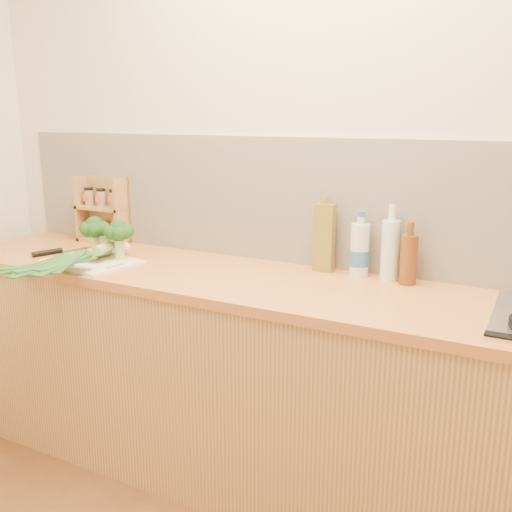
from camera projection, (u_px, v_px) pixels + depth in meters
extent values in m
plane|color=beige|center=(320.00, 172.00, 2.35)|extent=(3.50, 0.00, 3.50)
cube|color=silver|center=(319.00, 204.00, 2.37)|extent=(3.20, 0.02, 0.54)
cube|color=tan|center=(287.00, 394.00, 2.31)|extent=(3.20, 0.60, 0.86)
cube|color=#B87436|center=(289.00, 288.00, 2.20)|extent=(3.20, 0.62, 0.04)
cube|color=white|center=(92.00, 262.00, 2.49)|extent=(0.43, 0.35, 0.01)
cylinder|color=#A6B469|center=(96.00, 245.00, 2.59)|extent=(0.04, 0.04, 0.08)
sphere|color=#15390F|center=(94.00, 225.00, 2.57)|extent=(0.08, 0.08, 0.08)
sphere|color=#15390F|center=(101.00, 229.00, 2.56)|extent=(0.06, 0.06, 0.06)
sphere|color=#15390F|center=(103.00, 228.00, 2.59)|extent=(0.06, 0.06, 0.06)
sphere|color=#15390F|center=(99.00, 227.00, 2.61)|extent=(0.06, 0.06, 0.06)
sphere|color=#15390F|center=(91.00, 227.00, 2.61)|extent=(0.06, 0.06, 0.06)
sphere|color=#15390F|center=(86.00, 228.00, 2.58)|extent=(0.06, 0.06, 0.06)
sphere|color=#15390F|center=(87.00, 230.00, 2.55)|extent=(0.06, 0.06, 0.06)
sphere|color=#15390F|center=(94.00, 230.00, 2.54)|extent=(0.06, 0.06, 0.06)
cylinder|color=#A6B469|center=(120.00, 249.00, 2.50)|extent=(0.04, 0.04, 0.09)
sphere|color=#15390F|center=(118.00, 229.00, 2.48)|extent=(0.08, 0.08, 0.08)
sphere|color=#15390F|center=(125.00, 232.00, 2.46)|extent=(0.06, 0.06, 0.06)
sphere|color=#15390F|center=(127.00, 231.00, 2.50)|extent=(0.06, 0.06, 0.06)
sphere|color=#15390F|center=(123.00, 230.00, 2.52)|extent=(0.06, 0.06, 0.06)
sphere|color=#15390F|center=(115.00, 230.00, 2.51)|extent=(0.06, 0.06, 0.06)
sphere|color=#15390F|center=(110.00, 232.00, 2.48)|extent=(0.06, 0.06, 0.06)
sphere|color=#15390F|center=(111.00, 233.00, 2.45)|extent=(0.06, 0.06, 0.06)
sphere|color=#15390F|center=(118.00, 233.00, 2.45)|extent=(0.06, 0.06, 0.06)
cylinder|color=white|center=(118.00, 249.00, 2.60)|extent=(0.06, 0.11, 0.04)
cylinder|color=#83AD56|center=(97.00, 253.00, 2.52)|extent=(0.07, 0.13, 0.04)
cube|color=#19471A|center=(38.00, 265.00, 2.32)|extent=(0.16, 0.29, 0.02)
cube|color=#19471A|center=(34.00, 266.00, 2.31)|extent=(0.13, 0.34, 0.01)
cube|color=#19471A|center=(40.00, 264.00, 2.33)|extent=(0.06, 0.28, 0.02)
cylinder|color=white|center=(116.00, 246.00, 2.58)|extent=(0.04, 0.11, 0.04)
cylinder|color=#83AD56|center=(98.00, 251.00, 2.48)|extent=(0.05, 0.13, 0.04)
cube|color=#19471A|center=(50.00, 266.00, 2.24)|extent=(0.09, 0.30, 0.02)
cube|color=#19471A|center=(46.00, 267.00, 2.22)|extent=(0.06, 0.34, 0.01)
cube|color=#19471A|center=(51.00, 265.00, 2.24)|extent=(0.11, 0.28, 0.02)
cylinder|color=white|center=(116.00, 243.00, 2.56)|extent=(0.06, 0.11, 0.04)
cylinder|color=#83AD56|center=(104.00, 248.00, 2.46)|extent=(0.07, 0.13, 0.04)
cube|color=#19471A|center=(67.00, 264.00, 2.20)|extent=(0.05, 0.30, 0.02)
cube|color=#19471A|center=(64.00, 264.00, 2.19)|extent=(0.12, 0.34, 0.01)
cube|color=#19471A|center=(68.00, 262.00, 2.21)|extent=(0.15, 0.28, 0.02)
cube|color=silver|center=(82.00, 249.00, 2.74)|extent=(0.11, 0.21, 0.00)
cylinder|color=black|center=(47.00, 252.00, 2.63)|extent=(0.07, 0.14, 0.03)
cube|color=#A17A45|center=(108.00, 209.00, 2.90)|extent=(0.27, 0.02, 0.33)
cube|color=#A17A45|center=(104.00, 240.00, 2.90)|extent=(0.27, 0.11, 0.02)
cube|color=#A17A45|center=(102.00, 208.00, 2.86)|extent=(0.27, 0.11, 0.02)
cube|color=#A17A45|center=(83.00, 208.00, 2.92)|extent=(0.02, 0.11, 0.33)
cube|color=#A17A45|center=(122.00, 212.00, 2.80)|extent=(0.02, 0.11, 0.33)
cylinder|color=gray|center=(91.00, 230.00, 2.93)|extent=(0.04, 0.04, 0.08)
cylinder|color=gray|center=(104.00, 231.00, 2.89)|extent=(0.04, 0.04, 0.08)
cylinder|color=gray|center=(116.00, 233.00, 2.85)|extent=(0.04, 0.04, 0.08)
cylinder|color=gray|center=(89.00, 197.00, 2.88)|extent=(0.04, 0.04, 0.08)
cylinder|color=gray|center=(101.00, 198.00, 2.85)|extent=(0.04, 0.04, 0.08)
cylinder|color=gray|center=(114.00, 200.00, 2.81)|extent=(0.04, 0.04, 0.08)
cube|color=olive|center=(324.00, 238.00, 2.33)|extent=(0.08, 0.05, 0.28)
cylinder|color=olive|center=(326.00, 200.00, 2.29)|extent=(0.02, 0.02, 0.03)
cylinder|color=silver|center=(390.00, 251.00, 2.21)|extent=(0.07, 0.07, 0.24)
cylinder|color=silver|center=(392.00, 213.00, 2.17)|extent=(0.03, 0.03, 0.06)
cylinder|color=#5F3412|center=(409.00, 260.00, 2.16)|extent=(0.06, 0.06, 0.19)
cylinder|color=#5F3412|center=(411.00, 228.00, 2.13)|extent=(0.03, 0.03, 0.05)
cylinder|color=silver|center=(360.00, 250.00, 2.27)|extent=(0.08, 0.08, 0.21)
cylinder|color=silver|center=(361.00, 220.00, 2.24)|extent=(0.03, 0.03, 0.03)
cylinder|color=#2C68A8|center=(359.00, 258.00, 2.27)|extent=(0.08, 0.08, 0.06)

